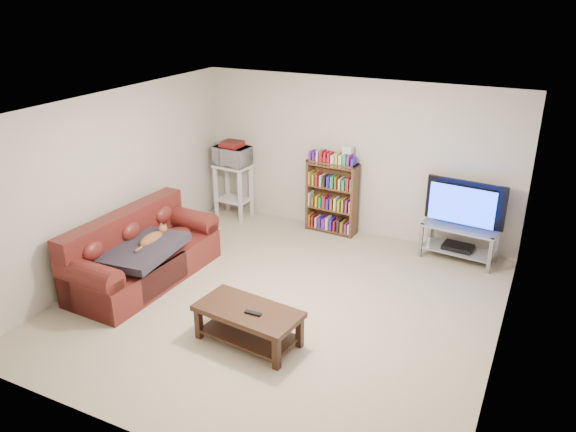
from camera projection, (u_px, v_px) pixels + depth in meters
The scene contains 19 objects.
floor at pixel (281, 303), 6.91m from camera, with size 5.00×5.00×0.00m, color #BFAD8E.
ceiling at pixel (280, 110), 6.00m from camera, with size 5.00×5.00×0.00m, color white.
wall_back at pixel (354, 158), 8.53m from camera, with size 5.00×5.00×0.00m, color beige.
wall_front at pixel (136, 322), 4.38m from camera, with size 5.00×5.00×0.00m, color beige.
wall_left at pixel (113, 182), 7.47m from camera, with size 5.00×5.00×0.00m, color beige.
wall_right at pixel (510, 256), 5.44m from camera, with size 5.00×5.00×0.00m, color beige.
sofa at pixel (140, 257), 7.39m from camera, with size 0.99×2.15×0.91m.
blanket at pixel (142, 249), 7.11m from camera, with size 0.82×1.06×0.10m, color #29252E.
cat at pixel (151, 239), 7.24m from camera, with size 0.23×0.58×0.17m, color brown, non-canonical shape.
coffee_table at pixel (248, 319), 6.06m from camera, with size 1.20×0.69×0.42m.
remote at pixel (253, 313), 5.92m from camera, with size 0.19×0.05×0.02m, color black.
tv_stand at pixel (459, 237), 7.90m from camera, with size 1.06×0.56×0.51m.
television at pixel (463, 205), 7.72m from camera, with size 1.10×0.15×0.64m, color black.
dvd_player at pixel (458, 247), 7.96m from camera, with size 0.41×0.29×0.06m, color black.
bookshelf at pixel (332, 196), 8.71m from camera, with size 0.81×0.29×1.16m.
shelf_clutter at pixel (339, 155), 8.42m from camera, with size 0.59×0.19×0.28m.
microwave_stand at pixel (233, 184), 9.31m from camera, with size 0.59×0.44×0.91m.
microwave at pixel (232, 156), 9.12m from camera, with size 0.56×0.38×0.31m, color silver.
game_boxes at pixel (232, 145), 9.05m from camera, with size 0.33×0.29×0.05m, color maroon.
Camera 1 is at (2.71, -5.33, 3.64)m, focal length 35.00 mm.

